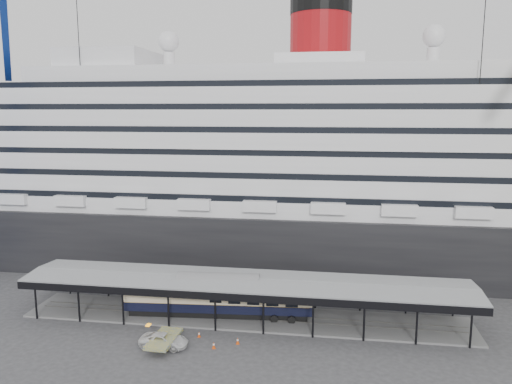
# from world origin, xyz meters

# --- Properties ---
(ground) EXTENTS (200.00, 200.00, 0.00)m
(ground) POSITION_xyz_m (0.00, 0.00, 0.00)
(ground) COLOR #333336
(ground) RESTS_ON ground
(cruise_ship) EXTENTS (130.00, 30.00, 43.90)m
(cruise_ship) POSITION_xyz_m (0.05, 32.00, 18.35)
(cruise_ship) COLOR black
(cruise_ship) RESTS_ON ground
(platform_canopy) EXTENTS (56.00, 9.18, 5.30)m
(platform_canopy) POSITION_xyz_m (0.00, 5.00, 2.36)
(platform_canopy) COLOR slate
(platform_canopy) RESTS_ON ground
(port_truck) EXTENTS (5.52, 2.73, 1.50)m
(port_truck) POSITION_xyz_m (-7.59, -3.97, 0.75)
(port_truck) COLOR silver
(port_truck) RESTS_ON ground
(pullman_carriage) EXTENTS (23.78, 4.75, 23.19)m
(pullman_carriage) POSITION_xyz_m (-3.45, 5.00, 2.80)
(pullman_carriage) COLOR black
(pullman_carriage) RESTS_ON ground
(traffic_cone_left) EXTENTS (0.34, 0.34, 0.67)m
(traffic_cone_left) POSITION_xyz_m (-4.38, -1.02, 0.33)
(traffic_cone_left) COLOR #F14D0D
(traffic_cone_left) RESTS_ON ground
(traffic_cone_mid) EXTENTS (0.51, 0.51, 0.77)m
(traffic_cone_mid) POSITION_xyz_m (-2.04, -3.50, 0.38)
(traffic_cone_mid) COLOR #CE430B
(traffic_cone_mid) RESTS_ON ground
(traffic_cone_right) EXTENTS (0.45, 0.45, 0.75)m
(traffic_cone_right) POSITION_xyz_m (0.37, -2.03, 0.37)
(traffic_cone_right) COLOR #D5470B
(traffic_cone_right) RESTS_ON ground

